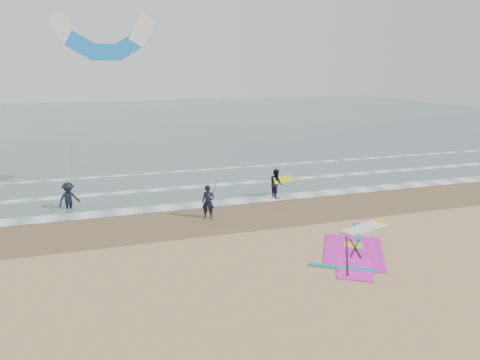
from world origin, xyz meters
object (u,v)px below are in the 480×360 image
object	(u,v)px
person_walking	(276,183)
surf_kite	(105,41)
person_standing	(208,202)
person_wading	(68,193)
windsurf_rig	(358,244)

from	to	relation	value
person_walking	surf_kite	distance (m)	12.89
person_standing	surf_kite	bearing A→B (deg)	142.75
person_standing	surf_kite	world-z (taller)	surf_kite
person_walking	person_wading	bearing A→B (deg)	77.87
person_wading	person_standing	bearing A→B (deg)	-60.86
person_standing	windsurf_rig	bearing A→B (deg)	-27.51
person_standing	person_walking	xyz separation A→B (m)	(4.71, 2.36, 0.00)
windsurf_rig	surf_kite	distance (m)	17.77
person_standing	person_wading	xyz separation A→B (m)	(-7.07, 3.68, 0.06)
windsurf_rig	person_wading	xyz separation A→B (m)	(-12.67, 9.06, 0.90)
windsurf_rig	surf_kite	world-z (taller)	surf_kite
windsurf_rig	person_standing	distance (m)	7.81
person_walking	person_wading	xyz separation A→B (m)	(-11.78, 1.32, 0.05)
windsurf_rig	person_standing	size ratio (longest dim) A/B	3.36
person_standing	person_walking	bearing A→B (deg)	42.94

